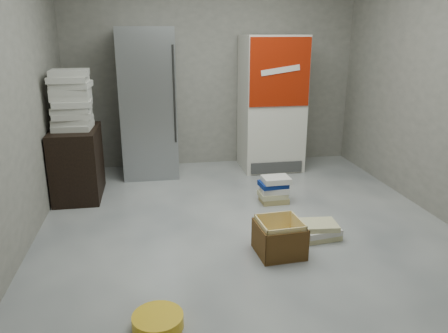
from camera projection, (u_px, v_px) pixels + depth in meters
ground at (252, 238)px, 4.08m from camera, size 5.00×5.00×0.00m
room_shell at (256, 38)px, 3.54m from camera, size 4.04×5.04×2.82m
steel_fridge at (148, 103)px, 5.65m from camera, size 0.70×0.72×1.90m
coke_cooler at (271, 103)px, 5.93m from camera, size 0.80×0.73×1.80m
wood_shelf at (78, 163)px, 5.00m from camera, size 0.50×0.80×0.80m
supply_box_stack at (71, 100)px, 4.78m from camera, size 0.44×0.44×0.65m
phonebook_stack_main at (274, 190)px, 4.88m from camera, size 0.34×0.26×0.30m
phonebook_stack_side at (319, 230)px, 4.06m from camera, size 0.38×0.31×0.15m
cardboard_box at (279, 240)px, 3.76m from camera, size 0.41×0.41×0.31m
bucket_lid at (158, 321)px, 2.84m from camera, size 0.43×0.43×0.09m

